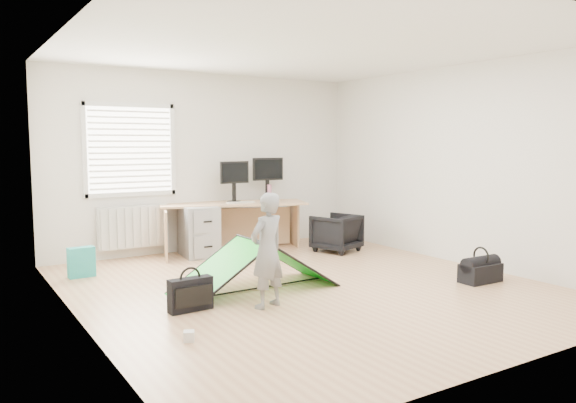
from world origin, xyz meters
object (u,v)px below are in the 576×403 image
desk (234,227)px  thermos (269,192)px  laptop_bag (190,294)px  duffel_bag (480,273)px  monitor_right (267,184)px  office_chair (336,233)px  person (267,250)px  kite (255,265)px  monitor_left (234,187)px  storage_crate (329,236)px  filing_cabinet (199,231)px

desk → thermos: 0.84m
laptop_bag → duffel_bag: bearing=-15.6°
monitor_right → office_chair: size_ratio=0.82×
desk → person: person is taller
thermos → duffel_bag: (0.95, -3.35, -0.76)m
monitor_right → kite: bearing=-117.8°
monitor_left → duffel_bag: size_ratio=0.94×
monitor_left → monitor_right: (0.63, 0.08, 0.02)m
storage_crate → duffel_bag: size_ratio=0.98×
office_chair → storage_crate: office_chair is taller
filing_cabinet → thermos: bearing=12.0°
desk → monitor_left: 0.60m
monitor_left → desk: bearing=-136.4°
office_chair → person: 3.09m
desk → thermos: bearing=23.2°
desk → kite: size_ratio=1.19×
filing_cabinet → kite: (-0.23, -2.12, -0.08)m
desk → person: 3.02m
thermos → laptop_bag: thermos is taller
desk → storage_crate: 1.62m
kite → duffel_bag: (2.45, -1.11, -0.17)m
filing_cabinet → thermos: thermos is taller
desk → person: (-1.03, -2.83, 0.21)m
office_chair → kite: (-2.14, -1.33, -0.00)m
filing_cabinet → person: 2.81m
monitor_left → storage_crate: bearing=-16.2°
filing_cabinet → office_chair: filing_cabinet is taller
monitor_left → laptop_bag: (-1.77, -2.57, -0.81)m
monitor_left → person: 3.08m
person → storage_crate: bearing=-153.5°
office_chair → thermos: bearing=-73.9°
monitor_left → kite: 2.47m
desk → kite: 2.33m
monitor_left → storage_crate: monitor_left is taller
thermos → filing_cabinet: bearing=-174.7°
monitor_right → thermos: (0.01, -0.05, -0.12)m
filing_cabinet → laptop_bag: bearing=-108.1°
person → laptop_bag: bearing=-39.9°
kite → duffel_bag: bearing=-25.7°
monitor_right → office_chair: bearing=-50.4°
monitor_right → thermos: bearing=-72.6°
desk → monitor_right: 0.91m
monitor_left → storage_crate: (1.55, -0.34, -0.84)m
monitor_right → storage_crate: monitor_right is taller
monitor_left → thermos: 0.65m
duffel_bag → kite: bearing=156.5°
office_chair → laptop_bag: size_ratio=1.42×
kite → storage_crate: size_ratio=3.70×
monitor_right → thermos: monitor_right is taller
storage_crate → thermos: bearing=158.0°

